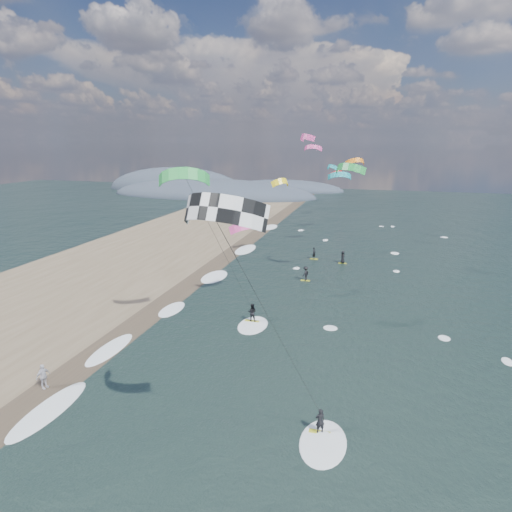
# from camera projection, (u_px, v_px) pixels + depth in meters

# --- Properties ---
(ground) EXTENTS (260.00, 260.00, 0.00)m
(ground) POSITION_uv_depth(u_px,v_px,m) (218.00, 419.00, 25.74)
(ground) COLOR black
(ground) RESTS_ON ground
(sand_strip) EXTENTS (26.00, 240.00, 0.00)m
(sand_strip) POSITION_uv_depth(u_px,v_px,m) (22.00, 314.00, 41.35)
(sand_strip) COLOR brown
(sand_strip) RESTS_ON ground
(wet_sand_strip) EXTENTS (3.00, 240.00, 0.00)m
(wet_sand_strip) POSITION_uv_depth(u_px,v_px,m) (132.00, 328.00, 38.19)
(wet_sand_strip) COLOR #382D23
(wet_sand_strip) RESTS_ON ground
(coastal_hills) EXTENTS (80.00, 41.00, 15.00)m
(coastal_hills) POSITION_uv_depth(u_px,v_px,m) (206.00, 192.00, 137.69)
(coastal_hills) COLOR #3D4756
(coastal_hills) RESTS_ON ground
(kitesurfer_near_a) EXTENTS (7.59, 8.54, 14.81)m
(kitesurfer_near_a) POSITION_uv_depth(u_px,v_px,m) (242.00, 275.00, 18.08)
(kitesurfer_near_a) COLOR gold
(kitesurfer_near_a) RESTS_ON ground
(kitesurfer_near_b) EXTENTS (7.15, 8.79, 14.87)m
(kitesurfer_near_b) POSITION_uv_depth(u_px,v_px,m) (208.00, 226.00, 33.74)
(kitesurfer_near_b) COLOR gold
(kitesurfer_near_b) RESTS_ON ground
(far_kitesurfers) EXTENTS (5.18, 10.87, 1.78)m
(far_kitesurfers) POSITION_uv_depth(u_px,v_px,m) (320.00, 264.00, 54.69)
(far_kitesurfers) COLOR gold
(far_kitesurfers) RESTS_ON ground
(bg_kite_field) EXTENTS (12.66, 74.91, 9.97)m
(bg_kite_field) POSITION_uv_depth(u_px,v_px,m) (327.00, 166.00, 73.44)
(bg_kite_field) COLOR red
(bg_kite_field) RESTS_ON ground
(shoreline_surf) EXTENTS (2.40, 79.40, 0.11)m
(shoreline_surf) POSITION_uv_depth(u_px,v_px,m) (168.00, 310.00, 42.28)
(shoreline_surf) COLOR white
(shoreline_surf) RESTS_ON ground
(beach_walker) EXTENTS (0.65, 1.10, 1.76)m
(beach_walker) POSITION_uv_depth(u_px,v_px,m) (43.00, 376.00, 28.76)
(beach_walker) COLOR silver
(beach_walker) RESTS_ON ground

